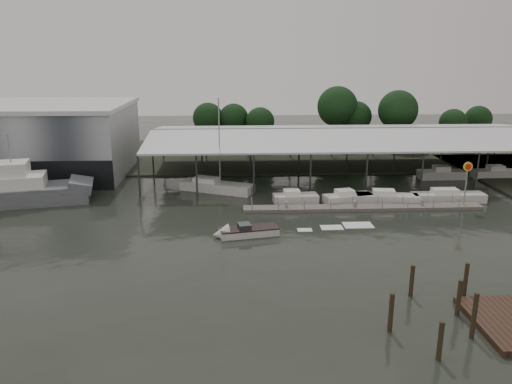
{
  "coord_description": "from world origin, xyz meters",
  "views": [
    {
      "loc": [
        -0.05,
        -44.97,
        17.81
      ],
      "look_at": [
        2.44,
        9.2,
        2.5
      ],
      "focal_mm": 35.0,
      "sensor_mm": 36.0,
      "label": 1
    }
  ],
  "objects_px": {
    "white_sailboat": "(216,187)",
    "speedboat_underway": "(244,232)",
    "grey_trawler": "(24,191)",
    "shell_fuel_sign": "(467,176)"
  },
  "relations": [
    {
      "from": "shell_fuel_sign",
      "to": "white_sailboat",
      "type": "relative_size",
      "value": 0.45
    },
    {
      "from": "shell_fuel_sign",
      "to": "white_sailboat",
      "type": "xyz_separation_m",
      "value": [
        -29.46,
        8.65,
        -3.28
      ]
    },
    {
      "from": "shell_fuel_sign",
      "to": "speedboat_underway",
      "type": "height_order",
      "value": "shell_fuel_sign"
    },
    {
      "from": "grey_trawler",
      "to": "speedboat_underway",
      "type": "relative_size",
      "value": 0.94
    },
    {
      "from": "white_sailboat",
      "to": "speedboat_underway",
      "type": "bearing_deg",
      "value": -54.55
    },
    {
      "from": "grey_trawler",
      "to": "white_sailboat",
      "type": "relative_size",
      "value": 1.32
    },
    {
      "from": "white_sailboat",
      "to": "speedboat_underway",
      "type": "height_order",
      "value": "white_sailboat"
    },
    {
      "from": "grey_trawler",
      "to": "speedboat_underway",
      "type": "xyz_separation_m",
      "value": [
        26.3,
        -12.3,
        -1.19
      ]
    },
    {
      "from": "shell_fuel_sign",
      "to": "grey_trawler",
      "type": "xyz_separation_m",
      "value": [
        -52.45,
        4.3,
        -2.35
      ]
    },
    {
      "from": "speedboat_underway",
      "to": "grey_trawler",
      "type": "bearing_deg",
      "value": -36.77
    }
  ]
}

